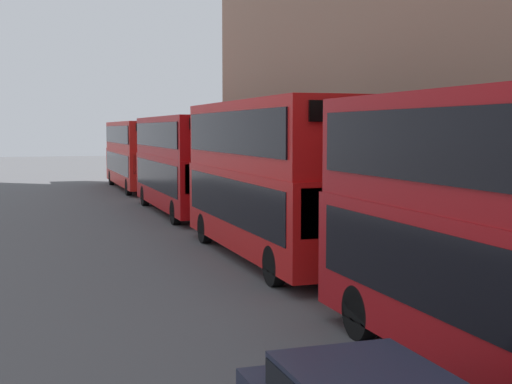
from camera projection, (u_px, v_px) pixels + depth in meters
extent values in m
cylinder|color=black|center=(361.00, 312.00, 12.91)|extent=(0.30, 1.00, 1.00)
cylinder|color=black|center=(467.00, 303.00, 13.61)|extent=(0.30, 1.00, 1.00)
cube|color=red|center=(271.00, 209.00, 20.85)|extent=(2.55, 10.11, 2.28)
cube|color=red|center=(271.00, 136.00, 20.66)|extent=(2.50, 9.91, 1.98)
cube|color=black|center=(271.00, 199.00, 20.82)|extent=(2.59, 9.31, 1.28)
cube|color=black|center=(271.00, 132.00, 20.65)|extent=(2.59, 9.31, 1.19)
cube|color=black|center=(345.00, 212.00, 16.05)|extent=(2.17, 0.06, 1.14)
cube|color=black|center=(346.00, 111.00, 15.85)|extent=(1.78, 0.06, 0.47)
cylinder|color=black|center=(274.00, 266.00, 17.31)|extent=(0.30, 1.00, 1.00)
cylinder|color=black|center=(358.00, 260.00, 18.01)|extent=(0.30, 1.00, 1.00)
cylinder|color=black|center=(205.00, 228.00, 23.86)|extent=(0.30, 1.00, 1.00)
cylinder|color=black|center=(268.00, 225.00, 24.56)|extent=(0.30, 1.00, 1.00)
cube|color=#B20C0F|center=(183.00, 181.00, 32.19)|extent=(2.55, 10.63, 2.26)
cube|color=#B20C0F|center=(183.00, 136.00, 32.01)|extent=(2.50, 10.42, 1.75)
cube|color=black|center=(183.00, 175.00, 32.16)|extent=(2.59, 9.78, 1.26)
cube|color=black|center=(183.00, 134.00, 32.00)|extent=(2.59, 9.78, 1.05)
cube|color=black|center=(213.00, 179.00, 27.14)|extent=(2.17, 0.06, 1.13)
cube|color=black|center=(212.00, 124.00, 26.96)|extent=(1.78, 0.06, 0.42)
cylinder|color=black|center=(176.00, 212.00, 28.41)|extent=(0.30, 1.00, 1.00)
cylinder|color=black|center=(230.00, 210.00, 29.11)|extent=(0.30, 1.00, 1.00)
cylinder|color=black|center=(145.00, 196.00, 35.44)|extent=(0.30, 1.00, 1.00)
cylinder|color=black|center=(189.00, 194.00, 36.14)|extent=(0.30, 1.00, 1.00)
cube|color=red|center=(137.00, 167.00, 44.96)|extent=(2.55, 11.36, 2.16)
cube|color=red|center=(137.00, 136.00, 44.79)|extent=(2.50, 11.14, 1.74)
cube|color=black|center=(137.00, 163.00, 44.94)|extent=(2.59, 10.45, 1.21)
cube|color=black|center=(137.00, 134.00, 44.78)|extent=(2.59, 10.45, 1.05)
cube|color=black|center=(153.00, 164.00, 39.58)|extent=(2.17, 0.06, 1.08)
cube|color=black|center=(152.00, 127.00, 39.40)|extent=(1.78, 0.06, 0.42)
cylinder|color=black|center=(129.00, 187.00, 40.83)|extent=(0.30, 1.00, 1.00)
cylinder|color=black|center=(167.00, 186.00, 41.53)|extent=(0.30, 1.00, 1.00)
cylinder|color=black|center=(112.00, 178.00, 48.56)|extent=(0.30, 1.00, 1.00)
cylinder|color=black|center=(144.00, 177.00, 49.26)|extent=(0.30, 1.00, 1.00)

